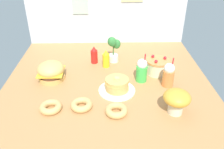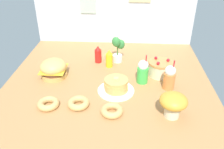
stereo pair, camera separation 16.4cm
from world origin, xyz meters
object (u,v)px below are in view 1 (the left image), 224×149
(pancake_stack, at_px, (117,86))
(orange_float_cup, at_px, (169,75))
(burger, at_px, (51,71))
(potted_plant, at_px, (113,48))
(donut_chocolate, at_px, (82,105))
(mustard_bottle, at_px, (106,59))
(layer_cake, at_px, (158,66))
(cream_soda_cup, at_px, (142,70))
(mushroom_stool, at_px, (177,100))
(ketchup_bottle, at_px, (94,55))
(donut_vanilla, at_px, (116,110))
(donut_pink_glaze, at_px, (51,107))

(pancake_stack, xyz_separation_m, orange_float_cup, (0.47, 0.08, 0.06))
(burger, distance_m, potted_plant, 0.71)
(pancake_stack, bearing_deg, orange_float_cup, 9.68)
(donut_chocolate, distance_m, potted_plant, 0.87)
(mustard_bottle, bearing_deg, potted_plant, 56.37)
(burger, bearing_deg, donut_chocolate, -54.27)
(layer_cake, bearing_deg, mustard_bottle, 164.64)
(layer_cake, xyz_separation_m, orange_float_cup, (0.05, -0.24, 0.04))
(orange_float_cup, xyz_separation_m, potted_plant, (-0.49, 0.50, 0.04))
(pancake_stack, height_order, potted_plant, potted_plant)
(cream_soda_cup, relative_size, mushroom_stool, 1.36)
(ketchup_bottle, height_order, mushroom_stool, mushroom_stool)
(ketchup_bottle, distance_m, donut_vanilla, 0.89)
(layer_cake, xyz_separation_m, potted_plant, (-0.43, 0.26, 0.08))
(burger, distance_m, ketchup_bottle, 0.52)
(burger, bearing_deg, cream_soda_cup, -3.27)
(donut_vanilla, bearing_deg, mustard_bottle, 95.75)
(ketchup_bottle, bearing_deg, donut_pink_glaze, -111.50)
(burger, xyz_separation_m, donut_vanilla, (0.60, -0.53, -0.06))
(orange_float_cup, xyz_separation_m, donut_chocolate, (-0.77, -0.31, -0.08))
(ketchup_bottle, relative_size, potted_plant, 0.66)
(orange_float_cup, xyz_separation_m, donut_vanilla, (-0.49, -0.39, -0.08))
(donut_vanilla, bearing_deg, mushroom_stool, -0.10)
(donut_vanilla, bearing_deg, cream_soda_cup, 61.78)
(burger, distance_m, mushroom_stool, 1.19)
(donut_pink_glaze, xyz_separation_m, donut_vanilla, (0.52, -0.06, 0.00))
(potted_plant, bearing_deg, orange_float_cup, -45.94)
(donut_chocolate, bearing_deg, mustard_bottle, 73.75)
(pancake_stack, bearing_deg, potted_plant, 91.23)
(mustard_bottle, distance_m, mushroom_stool, 0.94)
(donut_pink_glaze, bearing_deg, orange_float_cup, 18.26)
(potted_plant, bearing_deg, layer_cake, -31.32)
(burger, distance_m, donut_pink_glaze, 0.48)
(ketchup_bottle, xyz_separation_m, potted_plant, (0.21, 0.03, 0.07))
(layer_cake, relative_size, mustard_bottle, 1.25)
(donut_vanilla, xyz_separation_m, mushroom_stool, (0.46, -0.00, 0.10))
(orange_float_cup, distance_m, potted_plant, 0.70)
(mushroom_stool, bearing_deg, pancake_stack, 145.17)
(mustard_bottle, relative_size, orange_float_cup, 0.67)
(cream_soda_cup, xyz_separation_m, donut_pink_glaze, (-0.78, -0.42, -0.08))
(burger, xyz_separation_m, potted_plant, (0.61, 0.36, 0.07))
(ketchup_bottle, distance_m, potted_plant, 0.22)
(orange_float_cup, distance_m, donut_vanilla, 0.63)
(ketchup_bottle, relative_size, cream_soda_cup, 0.67)
(pancake_stack, height_order, donut_chocolate, pancake_stack)
(pancake_stack, distance_m, cream_soda_cup, 0.30)
(burger, relative_size, mustard_bottle, 1.33)
(orange_float_cup, height_order, donut_chocolate, orange_float_cup)
(pancake_stack, bearing_deg, donut_vanilla, -93.13)
(orange_float_cup, bearing_deg, layer_cake, 102.13)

